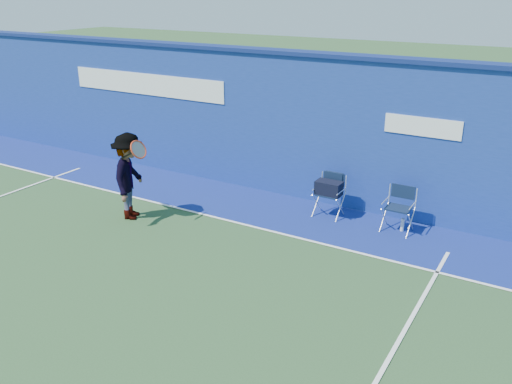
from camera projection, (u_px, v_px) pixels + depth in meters
The scene contains 8 objects.
ground at pixel (86, 288), 8.24m from camera, with size 80.00×80.00×0.00m, color #2A4927.
stadium_wall at pixel (258, 120), 11.87m from camera, with size 24.00×0.50×3.08m.
out_of_bounds_strip at pixel (232, 201), 11.54m from camera, with size 24.00×1.80×0.01m, color navy.
court_lines at pixel (114, 271), 8.72m from camera, with size 24.00×12.00×0.01m.
directors_chair_left at pixel (329, 199), 10.70m from camera, with size 0.51×0.47×0.86m.
directors_chair_right at pixel (398, 218), 10.08m from camera, with size 0.51×0.45×0.85m.
water_bottle at pixel (402, 225), 10.11m from camera, with size 0.07×0.07×0.25m, color silver.
tennis_player at pixel (130, 176), 10.46m from camera, with size 1.05×1.27×1.71m.
Camera 1 is at (5.88, -4.86, 4.32)m, focal length 38.00 mm.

